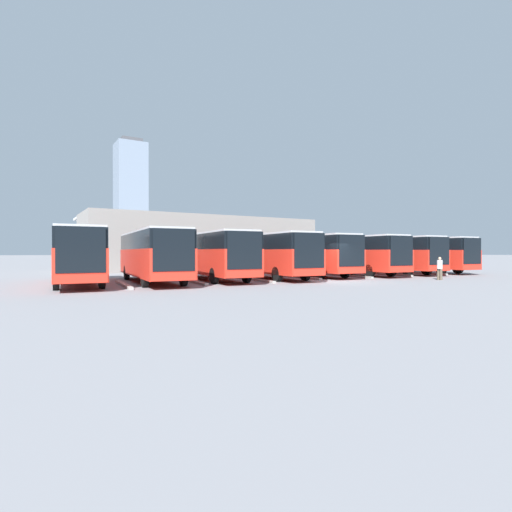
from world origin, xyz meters
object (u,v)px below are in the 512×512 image
Objects in this scene: bus_2 at (351,254)px; bus_4 at (267,254)px; bus_7 at (77,254)px; pedestrian at (440,268)px; bus_5 at (212,254)px; bus_3 at (307,254)px; bus_6 at (152,254)px; bus_0 at (418,253)px; bus_1 at (387,253)px.

bus_4 is at bearing 5.74° from bus_2.
bus_7 is 23.58m from pedestrian.
bus_2 is at bearing -176.54° from bus_5.
bus_7 is (17.05, -0.05, 0.00)m from bus_3.
bus_6 is at bearing 60.37° from pedestrian.
bus_0 is 7.23× the size of pedestrian.
bus_1 is 4.26m from bus_2.
bus_3 and bus_5 have the same top height.
bus_5 is 1.00× the size of bus_7.
bus_2 and bus_4 have the same top height.
bus_5 and bus_7 have the same top height.
bus_0 is at bearing -176.32° from bus_5.
bus_0 is 29.85m from bus_7.
bus_1 is at bearing 4.07° from bus_0.
bus_3 is at bearing -175.14° from bus_7.
bus_1 reaches higher than pedestrian.
bus_0 is 4.26m from bus_1.
bus_4 is (12.79, 0.03, 0.00)m from bus_1.
bus_2 and bus_3 have the same top height.
bus_5 is 15.77m from pedestrian.
bus_0 is 12.81m from bus_3.
bus_5 is (17.05, -0.43, 0.00)m from bus_1.
bus_2 is 1.00× the size of bus_3.
bus_7 is at bearing 3.43° from bus_0.
bus_6 is at bearing 176.46° from bus_7.
bus_2 is 1.00× the size of bus_4.
bus_7 is (8.53, -0.34, 0.00)m from bus_5.
bus_6 and bus_7 have the same top height.
bus_4 is at bearing 4.88° from bus_0.
bus_6 is at bearing 4.89° from bus_2.
bus_1 is 25.59m from bus_7.
bus_5 is at bearing 3.68° from bus_0.
bus_4 is at bearing 44.23° from pedestrian.
bus_4 is at bearing -178.51° from bus_7.
pedestrian is (7.88, 7.70, -0.96)m from bus_0.
bus_7 is (21.31, -0.69, 0.00)m from bus_2.
pedestrian is at bearing 99.72° from bus_2.
bus_5 is at bearing 6.95° from bus_3.
bus_1 is 1.00× the size of bus_3.
bus_3 is at bearing -3.46° from bus_2.
bus_3 is at bearing -172.31° from bus_6.
bus_5 is at bearing -170.84° from bus_6.
bus_1 is 21.31m from bus_6.
bus_6 is (17.05, -0.05, 0.00)m from bus_2.
bus_5 is at bearing -1.08° from bus_4.
bus_7 is (4.26, -0.64, 0.00)m from bus_6.
bus_6 is at bearing 4.70° from bus_1.
bus_1 is 12.79m from bus_4.
bus_1 is 1.00× the size of bus_4.
bus_2 is 17.05m from bus_6.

